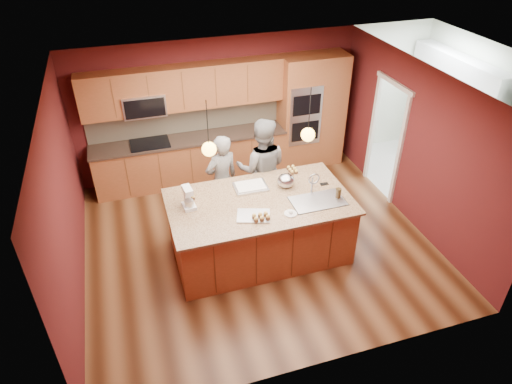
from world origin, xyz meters
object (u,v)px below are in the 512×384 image
object	(u,v)px
mixing_bowl	(286,181)
island	(260,227)
person_right	(262,169)
person_left	(222,180)
stand_mixer	(188,199)

from	to	relation	value
mixing_bowl	island	bearing A→B (deg)	-153.03
island	person_right	size ratio (longest dim) A/B	1.49
person_right	mixing_bowl	bearing A→B (deg)	118.32
person_left	mixing_bowl	size ratio (longest dim) A/B	6.09
person_right	mixing_bowl	distance (m)	0.81
island	person_left	bearing A→B (deg)	109.06
stand_mixer	mixing_bowl	size ratio (longest dim) A/B	1.24
island	stand_mixer	world-z (taller)	island
person_right	stand_mixer	world-z (taller)	person_right
person_right	stand_mixer	bearing A→B (deg)	49.17
stand_mixer	mixing_bowl	distance (m)	1.55
person_left	stand_mixer	size ratio (longest dim) A/B	4.91
person_left	person_right	bearing A→B (deg)	162.76
island	person_left	world-z (taller)	person_left
person_right	stand_mixer	size ratio (longest dim) A/B	5.48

